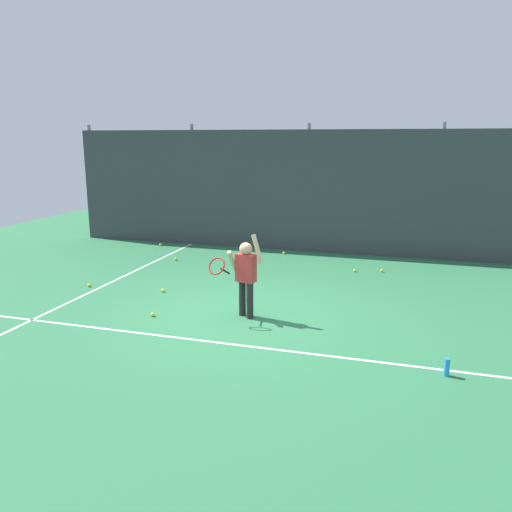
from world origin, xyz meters
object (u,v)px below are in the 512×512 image
object	(u,v)px
tennis_ball_0	(355,270)
tennis_ball_7	(163,290)
tennis_ball_3	(251,269)
water_bottle	(447,367)
tennis_ball_5	(284,253)
tennis_ball_2	(153,314)
tennis_ball_1	(382,271)
tennis_ball_8	(160,245)
tennis_ball_6	(176,259)
tennis_ball_4	(89,285)
tennis_player	(245,273)

from	to	relation	value
tennis_ball_0	tennis_ball_7	bearing A→B (deg)	-142.40
tennis_ball_3	tennis_ball_0	bearing A→B (deg)	13.92
water_bottle	tennis_ball_5	bearing A→B (deg)	120.59
tennis_ball_3	tennis_ball_5	world-z (taller)	same
tennis_ball_2	tennis_ball_5	distance (m)	5.02
tennis_ball_1	tennis_ball_2	xyz separation A→B (m)	(-3.33, -3.88, 0.00)
tennis_ball_7	tennis_ball_8	world-z (taller)	same
water_bottle	tennis_ball_6	xyz separation A→B (m)	(-5.67, 4.44, -0.08)
tennis_ball_4	tennis_ball_6	bearing A→B (deg)	75.48
tennis_player	tennis_ball_2	size ratio (longest dim) A/B	20.46
tennis_ball_5	tennis_ball_7	distance (m)	3.94
water_bottle	tennis_ball_3	distance (m)	5.49
water_bottle	tennis_player	bearing A→B (deg)	156.80
tennis_ball_2	water_bottle	bearing A→B (deg)	-11.03
tennis_ball_1	tennis_ball_0	bearing A→B (deg)	-164.06
tennis_ball_4	tennis_ball_5	bearing A→B (deg)	52.70
tennis_player	tennis_ball_1	bearing A→B (deg)	75.22
water_bottle	tennis_ball_2	world-z (taller)	water_bottle
tennis_player	tennis_ball_4	distance (m)	3.51
tennis_ball_0	tennis_ball_4	xyz separation A→B (m)	(-4.73, -2.59, 0.00)
tennis_ball_0	tennis_ball_6	world-z (taller)	same
tennis_ball_0	tennis_player	bearing A→B (deg)	-112.47
tennis_ball_2	tennis_ball_3	bearing A→B (deg)	78.55
tennis_ball_1	tennis_ball_8	distance (m)	5.85
tennis_ball_1	tennis_ball_6	world-z (taller)	same
tennis_ball_1	tennis_ball_7	size ratio (longest dim) A/B	1.00
tennis_ball_4	tennis_ball_8	distance (m)	3.85
water_bottle	tennis_ball_1	distance (m)	4.84
tennis_ball_1	tennis_ball_6	distance (m)	4.66
tennis_ball_3	water_bottle	bearing A→B (deg)	-47.50
tennis_ball_7	tennis_ball_8	distance (m)	4.20
tennis_ball_0	tennis_ball_1	size ratio (longest dim) A/B	1.00
tennis_ball_1	tennis_ball_5	size ratio (longest dim) A/B	1.00
tennis_ball_2	tennis_ball_6	bearing A→B (deg)	110.10
tennis_ball_7	water_bottle	bearing A→B (deg)	-23.50
tennis_ball_5	tennis_ball_6	xyz separation A→B (m)	(-2.25, -1.34, 0.00)
tennis_ball_3	tennis_ball_6	distance (m)	2.00
tennis_ball_4	tennis_ball_5	distance (m)	4.77
tennis_player	tennis_ball_7	xyz separation A→B (m)	(-1.86, 0.83, -0.69)
tennis_ball_1	tennis_ball_5	world-z (taller)	same
tennis_ball_0	tennis_ball_5	world-z (taller)	same
tennis_ball_2	tennis_ball_6	size ratio (longest dim) A/B	1.00
tennis_player	water_bottle	distance (m)	3.26
tennis_ball_2	tennis_ball_5	bearing A→B (deg)	79.19
water_bottle	tennis_ball_1	world-z (taller)	water_bottle
tennis_player	tennis_ball_6	distance (m)	4.24
tennis_ball_4	tennis_ball_7	distance (m)	1.51
tennis_ball_6	tennis_ball_7	distance (m)	2.51
tennis_player	tennis_ball_0	xyz separation A→B (m)	(1.37, 3.32, -0.69)
tennis_ball_8	tennis_ball_1	bearing A→B (deg)	-10.53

